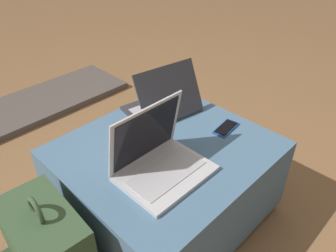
{
  "coord_description": "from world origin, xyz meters",
  "views": [
    {
      "loc": [
        -0.76,
        -0.77,
        1.28
      ],
      "look_at": [
        0.03,
        0.02,
        0.5
      ],
      "focal_mm": 35.0,
      "sensor_mm": 36.0,
      "label": 1
    }
  ],
  "objects": [
    {
      "name": "ground_plane",
      "position": [
        0.0,
        0.0,
        0.0
      ],
      "size": [
        14.0,
        14.0,
        0.0
      ],
      "primitive_type": "plane",
      "color": "olive"
    },
    {
      "name": "laptop_far",
      "position": [
        0.19,
        0.2,
        0.47
      ],
      "size": [
        0.36,
        0.3,
        0.24
      ],
      "rotation": [
        0.0,
        0.0,
        2.97
      ],
      "color": "#333338",
      "rests_on": "ottoman"
    },
    {
      "name": "laptop_near",
      "position": [
        -0.12,
        -0.08,
        0.47
      ],
      "size": [
        0.34,
        0.26,
        0.27
      ],
      "rotation": [
        0.0,
        0.0,
        -0.0
      ],
      "color": "silver",
      "rests_on": "ottoman"
    },
    {
      "name": "cell_phone",
      "position": [
        0.28,
        -0.1,
        0.42
      ],
      "size": [
        0.14,
        0.08,
        0.01
      ],
      "rotation": [
        0.0,
        0.0,
        4.84
      ],
      "color": "#1E4C9E",
      "rests_on": "ottoman"
    },
    {
      "name": "fireplace_hearth",
      "position": [
        0.0,
        1.39,
        0.02
      ],
      "size": [
        1.4,
        0.5,
        0.04
      ],
      "color": "#564C47",
      "rests_on": "ground_plane"
    },
    {
      "name": "ottoman",
      "position": [
        0.0,
        0.0,
        0.21
      ],
      "size": [
        0.84,
        0.76,
        0.42
      ],
      "color": "#2A3D4E",
      "rests_on": "ground_plane"
    }
  ]
}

